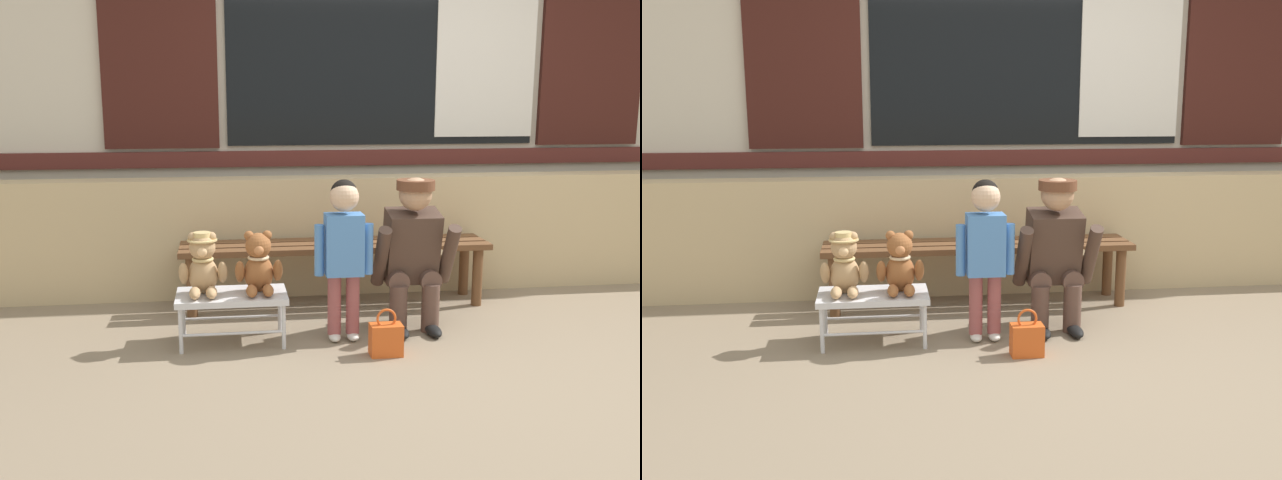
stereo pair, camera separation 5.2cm
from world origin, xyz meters
The scene contains 10 objects.
ground_plane centered at (0.00, 0.00, 0.00)m, with size 60.00×60.00×0.00m, color #84725B.
brick_low_wall centered at (0.00, 1.43, 0.42)m, with size 8.07×0.25×0.85m, color tan.
shop_facade centered at (0.00, 1.94, 1.66)m, with size 8.24×0.26×3.29m.
wooden_bench_long centered at (-0.49, 1.06, 0.37)m, with size 2.10×0.40×0.44m.
small_display_bench centered at (-1.21, 0.39, 0.27)m, with size 0.64×0.36×0.30m.
teddy_bear_with_hat centered at (-1.37, 0.39, 0.47)m, with size 0.28×0.27×0.36m.
teddy_bear_plain centered at (-1.05, 0.39, 0.46)m, with size 0.28×0.26×0.36m.
child_standing centered at (-0.55, 0.35, 0.59)m, with size 0.35×0.18×0.96m.
adult_crouching centered at (-0.09, 0.51, 0.48)m, with size 0.50×0.49×0.95m.
handbag_on_ground centered at (-0.36, 0.06, 0.10)m, with size 0.18×0.11×0.27m.
Camera 1 is at (-1.23, -3.64, 1.44)m, focal length 40.02 mm.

